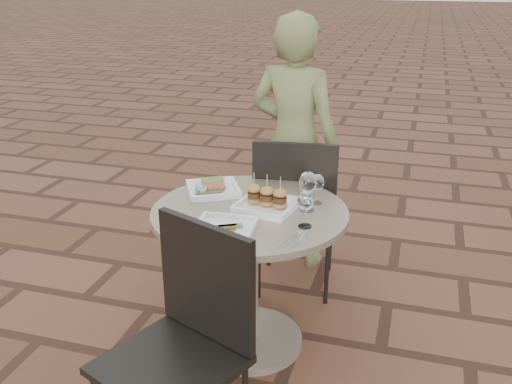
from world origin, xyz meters
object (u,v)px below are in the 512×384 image
(chair_far, at_px, (296,204))
(diner, at_px, (294,143))
(cafe_table, at_px, (250,257))
(plate_tuna, at_px, (224,228))
(plate_salmon, at_px, (213,188))
(chair_near, at_px, (187,329))
(plate_sliders, at_px, (267,201))

(chair_far, distance_m, diner, 0.48)
(cafe_table, xyz_separation_m, chair_far, (0.10, 0.53, 0.07))
(cafe_table, relative_size, plate_tuna, 3.38)
(chair_far, relative_size, plate_salmon, 2.80)
(chair_near, relative_size, plate_tuna, 3.49)
(plate_sliders, height_order, plate_tuna, plate_sliders)
(diner, relative_size, plate_tuna, 5.77)
(plate_sliders, bearing_deg, chair_far, 86.72)
(plate_salmon, bearing_deg, cafe_table, -33.77)
(chair_near, bearing_deg, diner, 112.07)
(chair_near, distance_m, plate_salmon, 0.90)
(plate_tuna, bearing_deg, cafe_table, 82.12)
(chair_far, xyz_separation_m, diner, (-0.11, 0.41, 0.22))
(diner, bearing_deg, plate_sliders, 106.01)
(chair_near, height_order, plate_tuna, chair_near)
(cafe_table, bearing_deg, chair_far, 79.51)
(cafe_table, relative_size, chair_near, 0.97)
(chair_far, distance_m, plate_sliders, 0.54)
(chair_far, height_order, diner, diner)
(cafe_table, xyz_separation_m, chair_near, (-0.02, -0.70, 0.07))
(chair_far, bearing_deg, plate_tuna, 73.63)
(cafe_table, height_order, plate_salmon, plate_salmon)
(plate_salmon, distance_m, plate_tuna, 0.46)
(diner, xyz_separation_m, plate_salmon, (-0.23, -0.79, -0.02))
(chair_far, xyz_separation_m, plate_sliders, (-0.03, -0.50, 0.22))
(cafe_table, relative_size, plate_sliders, 3.11)
(cafe_table, bearing_deg, diner, 90.62)
(chair_far, height_order, chair_near, same)
(plate_sliders, bearing_deg, plate_tuna, -110.02)
(chair_far, distance_m, plate_salmon, 0.54)
(cafe_table, distance_m, chair_far, 0.55)
(plate_sliders, bearing_deg, diner, 95.10)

